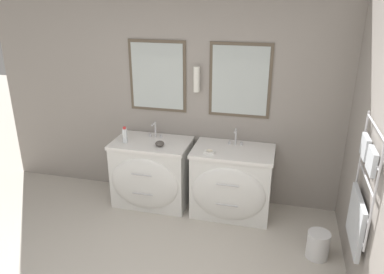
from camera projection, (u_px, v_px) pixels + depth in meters
name	position (u px, v px, depth m)	size (l,w,h in m)	color
wall_back	(194.00, 96.00, 4.46)	(5.13, 0.15, 2.60)	gray
wall_right	(377.00, 152.00, 2.92)	(0.13, 4.33, 2.60)	gray
vanity_left	(151.00, 173.00, 4.55)	(0.92, 0.66, 0.80)	white
vanity_right	(232.00, 182.00, 4.32)	(0.92, 0.66, 0.80)	white
faucet_left	(155.00, 130.00, 4.53)	(0.17, 0.12, 0.20)	silver
faucet_right	(236.00, 137.00, 4.31)	(0.17, 0.12, 0.20)	silver
toiletry_bottle	(125.00, 135.00, 4.38)	(0.06, 0.06, 0.19)	silver
amenity_bowl	(160.00, 144.00, 4.29)	(0.11, 0.11, 0.06)	#4C4742
soap_dish	(209.00, 152.00, 4.11)	(0.12, 0.08, 0.04)	white
waste_bin	(318.00, 244.00, 3.67)	(0.22, 0.22, 0.28)	silver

